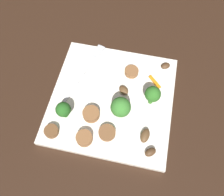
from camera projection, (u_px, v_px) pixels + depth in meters
ground_plane at (112, 101)px, 0.50m from camera, size 1.40×1.40×0.00m
plate at (112, 99)px, 0.49m from camera, size 0.25×0.25×0.01m
fork at (86, 70)px, 0.52m from camera, size 0.18×0.06×0.00m
broccoli_floret_0 at (63, 110)px, 0.45m from camera, size 0.03×0.03×0.04m
broccoli_floret_1 at (153, 94)px, 0.45m from camera, size 0.03×0.03×0.05m
broccoli_floret_2 at (121, 107)px, 0.44m from camera, size 0.04×0.04×0.06m
sausage_slice_0 at (51, 131)px, 0.45m from camera, size 0.03×0.03×0.01m
sausage_slice_1 at (132, 72)px, 0.51m from camera, size 0.04×0.04×0.01m
sausage_slice_2 at (91, 114)px, 0.46m from camera, size 0.04×0.04×0.02m
sausage_slice_3 at (84, 138)px, 0.44m from camera, size 0.04×0.04×0.02m
sausage_slice_4 at (107, 133)px, 0.45m from camera, size 0.05×0.05×0.01m
mushroom_0 at (124, 90)px, 0.49m from camera, size 0.03×0.03×0.01m
mushroom_1 at (165, 66)px, 0.52m from camera, size 0.02×0.03×0.01m
mushroom_2 at (150, 152)px, 0.43m from camera, size 0.03×0.03×0.01m
mushroom_3 at (145, 136)px, 0.44m from camera, size 0.03×0.02×0.01m
pepper_strip_1 at (155, 82)px, 0.50m from camera, size 0.03×0.03×0.00m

